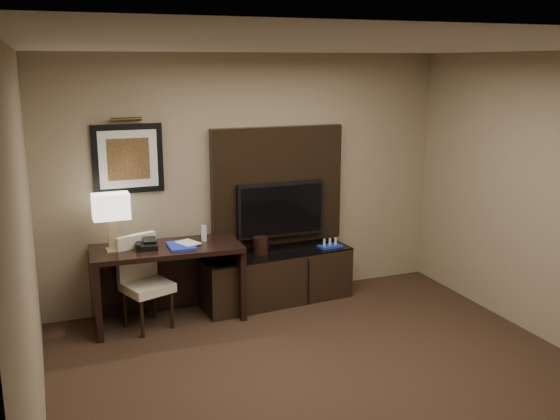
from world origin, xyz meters
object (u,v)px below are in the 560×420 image
tv (281,209)px  table_lamp (112,220)px  water_bottle (204,233)px  minibar_tray (330,243)px  credenza (277,277)px  desk (168,284)px  desk_phone (147,244)px  desk_chair (147,286)px  ice_bucket (261,245)px

tv → table_lamp: bearing=-174.6°
water_bottle → minibar_tray: bearing=-0.1°
table_lamp → credenza: bearing=1.1°
desk → credenza: bearing=6.8°
credenza → tv: 0.75m
minibar_tray → desk: bearing=-178.5°
table_lamp → desk_phone: 0.42m
water_bottle → credenza: bearing=2.3°
table_lamp → water_bottle: (0.91, -0.00, -0.23)m
credenza → water_bottle: 1.01m
desk_chair → table_lamp: size_ratio=1.41×
tv → water_bottle: (-0.92, -0.17, -0.14)m
credenza → minibar_tray: 0.71m
tv → desk_phone: tv is taller
desk → minibar_tray: bearing=4.4°
tv → desk_phone: size_ratio=4.91×
credenza → ice_bucket: size_ratio=9.06×
water_bottle → ice_bucket: water_bottle is taller
desk_phone → water_bottle: water_bottle is taller
desk_chair → water_bottle: water_bottle is taller
desk_chair → table_lamp: 0.74m
desk_chair → water_bottle: size_ratio=5.26×
desk → tv: tv is taller
tv → desk_chair: 1.68m
desk_chair → minibar_tray: desk_chair is taller
ice_bucket → desk_phone: bearing=-174.3°
tv → ice_bucket: bearing=-156.8°
desk_chair → water_bottle: (0.63, 0.15, 0.44)m
desk_chair → ice_bucket: (1.26, 0.20, 0.23)m
water_bottle → ice_bucket: (0.64, 0.05, -0.21)m
credenza → ice_bucket: 0.42m
table_lamp → desk_phone: table_lamp is taller
desk_chair → ice_bucket: 1.30m
credenza → desk_phone: bearing=179.6°
desk_chair → desk_phone: bearing=46.4°
water_bottle → table_lamp: bearing=180.0°
desk → tv: bearing=12.5°
desk_chair → desk: bearing=2.6°
tv → desk_phone: 1.54m
credenza → water_bottle: water_bottle is taller
desk → table_lamp: bearing=177.3°
credenza → table_lamp: (-1.73, -0.03, 0.82)m
desk_phone → minibar_tray: 2.05m
table_lamp → desk_phone: (0.32, -0.07, -0.26)m
ice_bucket → credenza: bearing=-6.3°
tv → water_bottle: size_ratio=5.98×
credenza → tv: size_ratio=1.68×
tv → ice_bucket: 0.46m
minibar_tray → credenza: bearing=176.8°
desk → water_bottle: (0.40, 0.05, 0.48)m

